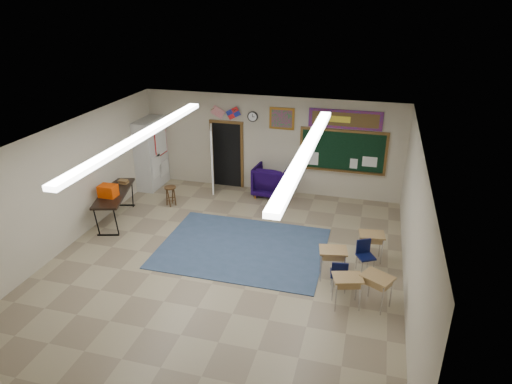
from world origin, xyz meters
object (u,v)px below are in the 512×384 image
(wingback_armchair, at_px, (273,180))
(folding_table, at_px, (115,205))
(student_desk_front_left, at_px, (332,262))
(wooden_stool, at_px, (171,196))
(student_desk_front_right, at_px, (371,245))

(wingback_armchair, bearing_deg, folding_table, 42.40)
(student_desk_front_left, bearing_deg, folding_table, 158.09)
(student_desk_front_left, height_order, wooden_stool, student_desk_front_left)
(student_desk_front_left, distance_m, student_desk_front_right, 1.24)
(student_desk_front_left, height_order, folding_table, folding_table)
(student_desk_front_right, xyz_separation_m, folding_table, (-6.82, 0.26, 0.07))
(student_desk_front_left, xyz_separation_m, folding_table, (-6.04, 1.23, 0.06))
(wingback_armchair, xyz_separation_m, wooden_stool, (-2.70, -1.54, -0.18))
(wingback_armchair, height_order, wooden_stool, wingback_armchair)
(student_desk_front_left, height_order, student_desk_front_right, student_desk_front_left)
(wingback_armchair, xyz_separation_m, folding_table, (-3.75, -2.81, -0.03))
(wingback_armchair, distance_m, student_desk_front_right, 4.35)
(student_desk_front_left, xyz_separation_m, student_desk_front_right, (0.78, 0.97, -0.01))
(student_desk_front_right, bearing_deg, wingback_armchair, 127.62)
(wingback_armchair, bearing_deg, wooden_stool, 35.21)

